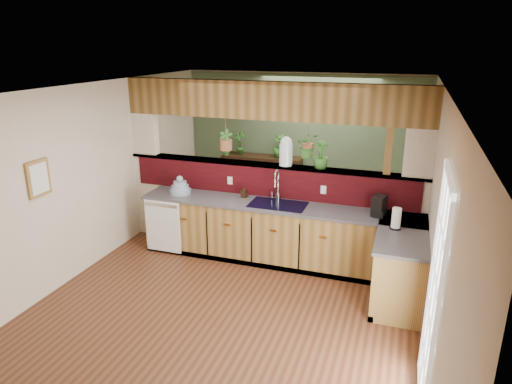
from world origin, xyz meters
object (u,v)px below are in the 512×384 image
(faucet, at_px, (277,184))
(coffee_maker, at_px, (379,207))
(paper_towel, at_px, (396,219))
(glass_jar, at_px, (286,151))
(shelving_console, at_px, (262,181))
(soap_dispenser, at_px, (244,192))
(dish_stack, at_px, (180,188))

(faucet, height_order, coffee_maker, faucet)
(coffee_maker, height_order, paper_towel, paper_towel)
(glass_jar, distance_m, shelving_console, 2.41)
(soap_dispenser, height_order, shelving_console, soap_dispenser)
(faucet, xyz_separation_m, shelving_console, (-0.92, 2.12, -0.66))
(paper_towel, bearing_deg, faucet, 162.34)
(coffee_maker, xyz_separation_m, paper_towel, (0.24, -0.40, 0.01))
(dish_stack, distance_m, glass_jar, 1.73)
(dish_stack, relative_size, glass_jar, 0.75)
(faucet, relative_size, shelving_console, 0.31)
(soap_dispenser, distance_m, glass_jar, 0.88)
(paper_towel, relative_size, glass_jar, 0.68)
(coffee_maker, distance_m, glass_jar, 1.56)
(soap_dispenser, bearing_deg, glass_jar, 22.11)
(dish_stack, bearing_deg, faucet, 5.68)
(dish_stack, relative_size, paper_towel, 1.10)
(paper_towel, bearing_deg, dish_stack, 173.01)
(paper_towel, distance_m, glass_jar, 1.90)
(shelving_console, bearing_deg, glass_jar, -65.37)
(glass_jar, bearing_deg, shelving_console, 117.42)
(soap_dispenser, xyz_separation_m, paper_towel, (2.21, -0.53, 0.05))
(dish_stack, height_order, glass_jar, glass_jar)
(coffee_maker, distance_m, shelving_console, 3.33)
(paper_towel, height_order, glass_jar, glass_jar)
(soap_dispenser, height_order, glass_jar, glass_jar)
(coffee_maker, height_order, shelving_console, coffee_maker)
(dish_stack, bearing_deg, paper_towel, -6.99)
(faucet, distance_m, shelving_console, 2.40)
(dish_stack, relative_size, soap_dispenser, 1.86)
(dish_stack, relative_size, coffee_maker, 1.17)
(coffee_maker, bearing_deg, faucet, -170.43)
(soap_dispenser, bearing_deg, shelving_console, 100.91)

